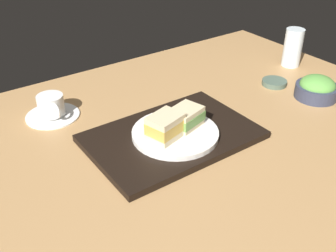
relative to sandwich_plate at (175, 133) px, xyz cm
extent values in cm
cube|color=tan|center=(2.18, 0.60, -3.84)|extent=(140.00, 100.00, 3.00)
cube|color=black|center=(-0.02, 1.19, -1.49)|extent=(40.16, 26.69, 1.69)
cylinder|color=white|center=(0.00, 0.00, 0.00)|extent=(20.84, 20.84, 1.28)
cube|color=beige|center=(-3.44, -0.79, 1.39)|extent=(9.10, 7.83, 1.50)
cube|color=gold|center=(-3.44, -0.79, 3.54)|extent=(9.24, 7.88, 2.79)
cube|color=beige|center=(-3.44, -0.79, 5.69)|extent=(9.10, 7.83, 1.50)
cube|color=beige|center=(3.44, 0.79, 1.25)|extent=(9.10, 7.83, 1.21)
cube|color=#669347|center=(3.44, 0.79, 3.02)|extent=(9.36, 8.19, 2.33)
cube|color=beige|center=(3.44, 0.79, 4.79)|extent=(9.10, 7.83, 1.21)
cylinder|color=#33384C|center=(46.66, -5.07, -0.38)|extent=(12.03, 12.03, 3.90)
ellipsoid|color=#5B9E42|center=(46.66, -5.07, 1.57)|extent=(10.04, 10.04, 5.52)
cylinder|color=white|center=(-19.64, 28.69, -1.94)|extent=(14.21, 14.21, 0.80)
cylinder|color=white|center=(-19.64, 28.69, 1.15)|extent=(6.98, 6.98, 5.37)
cylinder|color=black|center=(-19.64, 28.69, 3.43)|extent=(6.42, 6.42, 0.40)
torus|color=white|center=(-19.66, 24.60, 1.15)|extent=(0.82, 3.81, 3.81)
cylinder|color=silver|center=(59.24, 14.77, 3.95)|extent=(6.04, 6.04, 12.57)
cylinder|color=#4C6051|center=(43.29, 7.49, -1.58)|extent=(7.52, 7.52, 1.51)
camera|label=1|loc=(-47.85, -64.47, 52.12)|focal=42.80mm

